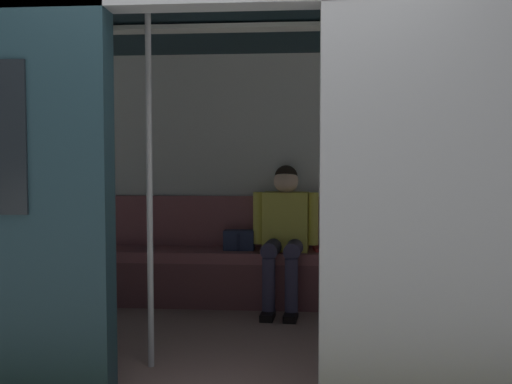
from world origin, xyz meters
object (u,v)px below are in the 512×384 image
(bench_seat, at_px, (250,264))
(person_seated, at_px, (285,227))
(train_car, at_px, (227,122))
(book, at_px, (323,249))
(handbag, at_px, (239,240))
(grab_pole_door, at_px, (150,188))

(bench_seat, bearing_deg, person_seated, 170.12)
(train_car, relative_size, book, 29.09)
(bench_seat, height_order, handbag, handbag)
(book, distance_m, grab_pole_door, 1.99)
(person_seated, distance_m, handbag, 0.43)
(person_seated, height_order, grab_pole_door, grab_pole_door)
(train_car, bearing_deg, handbag, -88.76)
(train_car, xyz_separation_m, grab_pole_door, (0.38, 0.58, -0.43))
(bench_seat, height_order, grab_pole_door, grab_pole_door)
(handbag, xyz_separation_m, grab_pole_door, (0.36, 1.54, 0.52))
(bench_seat, relative_size, grab_pole_door, 1.23)
(bench_seat, xyz_separation_m, person_seated, (-0.30, 0.05, 0.33))
(train_car, xyz_separation_m, person_seated, (-0.37, -0.85, -0.82))
(grab_pole_door, bearing_deg, train_car, -123.49)
(person_seated, bearing_deg, train_car, 66.33)
(person_seated, height_order, book, person_seated)
(train_car, relative_size, grab_pole_door, 2.95)
(train_car, bearing_deg, person_seated, -113.67)
(bench_seat, relative_size, book, 12.14)
(handbag, bearing_deg, person_seated, 165.67)
(handbag, bearing_deg, grab_pole_door, 76.66)
(train_car, bearing_deg, bench_seat, -94.92)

